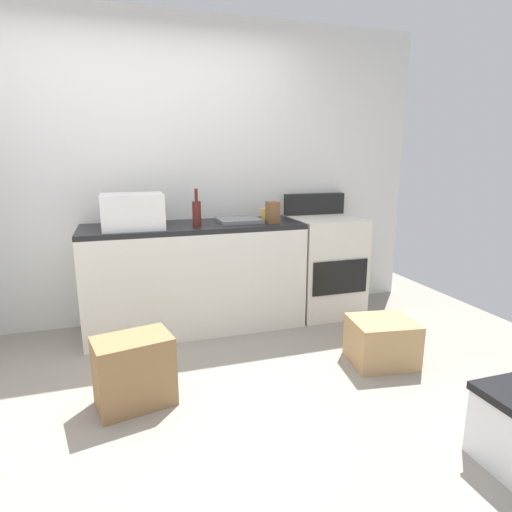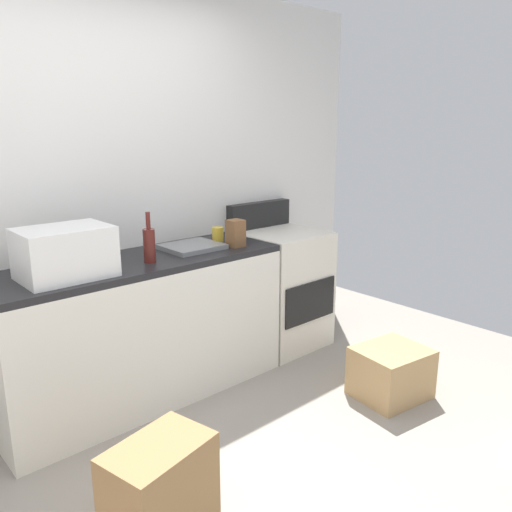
{
  "view_description": "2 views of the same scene",
  "coord_description": "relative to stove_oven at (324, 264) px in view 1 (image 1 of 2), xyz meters",
  "views": [
    {
      "loc": [
        -0.25,
        -2.25,
        1.45
      ],
      "look_at": [
        0.68,
        0.67,
        0.72
      ],
      "focal_mm": 29.6,
      "sensor_mm": 36.0,
      "label": 1
    },
    {
      "loc": [
        -1.17,
        -1.48,
        1.68
      ],
      "look_at": [
        0.73,
        0.62,
        0.96
      ],
      "focal_mm": 35.74,
      "sensor_mm": 36.0,
      "label": 2
    }
  ],
  "objects": [
    {
      "name": "wall_back",
      "position": [
        -1.52,
        0.34,
        0.83
      ],
      "size": [
        5.0,
        0.1,
        2.6
      ],
      "primitive_type": "cube",
      "color": "silver",
      "rests_on": "ground_plane"
    },
    {
      "name": "kitchen_counter",
      "position": [
        -1.22,
        -0.01,
        -0.02
      ],
      "size": [
        1.8,
        0.6,
        0.9
      ],
      "color": "silver",
      "rests_on": "ground_plane"
    },
    {
      "name": "wine_bottle",
      "position": [
        -1.21,
        -0.11,
        0.54
      ],
      "size": [
        0.07,
        0.07,
        0.3
      ],
      "color": "#591E19",
      "rests_on": "kitchen_counter"
    },
    {
      "name": "cardboard_box_small",
      "position": [
        -0.07,
        -1.07,
        -0.31
      ],
      "size": [
        0.48,
        0.43,
        0.32
      ],
      "primitive_type": "cube",
      "rotation": [
        0.0,
        0.0,
        -0.14
      ],
      "color": "tan",
      "rests_on": "ground_plane"
    },
    {
      "name": "microwave",
      "position": [
        -1.69,
        -0.09,
        0.57
      ],
      "size": [
        0.46,
        0.34,
        0.27
      ],
      "primitive_type": "cube",
      "color": "white",
      "rests_on": "kitchen_counter"
    },
    {
      "name": "ground_plane",
      "position": [
        -1.52,
        -1.21,
        -0.47
      ],
      "size": [
        6.0,
        6.0,
        0.0
      ],
      "primitive_type": "plane",
      "color": "gray"
    },
    {
      "name": "stove_oven",
      "position": [
        0.0,
        0.0,
        0.0
      ],
      "size": [
        0.6,
        0.61,
        1.1
      ],
      "color": "silver",
      "rests_on": "ground_plane"
    },
    {
      "name": "sink_basin",
      "position": [
        -0.82,
        0.0,
        0.45
      ],
      "size": [
        0.36,
        0.32,
        0.03
      ],
      "primitive_type": "cube",
      "color": "slate",
      "rests_on": "kitchen_counter"
    },
    {
      "name": "coffee_mug",
      "position": [
        -0.56,
        0.07,
        0.48
      ],
      "size": [
        0.08,
        0.08,
        0.1
      ],
      "primitive_type": "cylinder",
      "color": "gold",
      "rests_on": "kitchen_counter"
    },
    {
      "name": "knife_block",
      "position": [
        -0.57,
        -0.14,
        0.52
      ],
      "size": [
        0.1,
        0.1,
        0.18
      ],
      "primitive_type": "cube",
      "color": "brown",
      "rests_on": "kitchen_counter"
    },
    {
      "name": "cardboard_box_medium",
      "position": [
        -1.77,
        -1.08,
        -0.25
      ],
      "size": [
        0.49,
        0.37,
        0.42
      ],
      "primitive_type": "cube",
      "rotation": [
        0.0,
        0.0,
        0.21
      ],
      "color": "olive",
      "rests_on": "ground_plane"
    }
  ]
}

